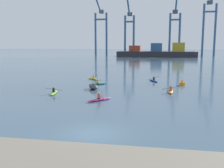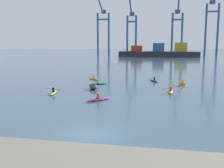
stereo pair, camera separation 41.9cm
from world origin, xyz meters
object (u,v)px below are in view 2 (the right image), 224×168
(gantry_crane_east_mid, at_px, (177,26))
(kayak_orange, at_px, (170,91))
(capsized_dinghy, at_px, (93,87))
(kayak_blue, at_px, (154,80))
(gantry_crane_west, at_px, (103,27))
(container_barge, at_px, (159,52))
(gantry_crane_east, at_px, (212,21))
(kayak_lime, at_px, (54,92))
(kayak_teal, at_px, (98,83))
(kayak_yellow, at_px, (94,79))
(gantry_crane_west_mid, at_px, (132,28))
(kayak_magenta, at_px, (99,99))
(channel_buoy, at_px, (183,83))

(gantry_crane_east_mid, distance_m, kayak_orange, 119.67)
(capsized_dinghy, xyz_separation_m, kayak_orange, (10.87, -0.53, -0.18))
(kayak_blue, bearing_deg, gantry_crane_west, 107.15)
(container_barge, bearing_deg, gantry_crane_east, 22.47)
(container_barge, relative_size, gantry_crane_west, 1.26)
(gantry_crane_west, xyz_separation_m, kayak_lime, (21.59, -125.00, -17.25))
(gantry_crane_east, xyz_separation_m, kayak_teal, (-37.58, -117.40, -19.54))
(kayak_yellow, bearing_deg, kayak_orange, -38.69)
(gantry_crane_east_mid, height_order, kayak_blue, gantry_crane_east_mid)
(gantry_crane_east, bearing_deg, capsized_dinghy, -107.00)
(capsized_dinghy, xyz_separation_m, kayak_teal, (-0.32, 4.43, -0.18))
(kayak_lime, relative_size, kayak_orange, 1.01)
(capsized_dinghy, bearing_deg, kayak_lime, -133.82)
(gantry_crane_west_mid, bearing_deg, kayak_blue, -81.30)
(gantry_crane_east, bearing_deg, gantry_crane_west, -178.89)
(gantry_crane_west, height_order, capsized_dinghy, gantry_crane_west)
(capsized_dinghy, distance_m, kayak_orange, 10.88)
(gantry_crane_west, bearing_deg, kayak_blue, -72.85)
(gantry_crane_east, xyz_separation_m, kayak_blue, (-28.85, -112.04, -19.54))
(gantry_crane_west, relative_size, kayak_orange, 9.91)
(kayak_magenta, bearing_deg, kayak_orange, 40.08)
(capsized_dinghy, bearing_deg, gantry_crane_east_mid, 81.37)
(kayak_yellow, height_order, kayak_teal, kayak_yellow)
(channel_buoy, bearing_deg, kayak_blue, 141.26)
(gantry_crane_east_mid, xyz_separation_m, kayak_orange, (-7.00, -118.30, -16.63))
(gantry_crane_west_mid, bearing_deg, capsized_dinghy, -86.11)
(kayak_yellow, distance_m, kayak_orange, 17.28)
(capsized_dinghy, distance_m, channel_buoy, 14.33)
(gantry_crane_west_mid, xyz_separation_m, kayak_yellow, (5.31, -106.26, -15.82))
(kayak_teal, bearing_deg, capsized_dinghy, -85.84)
(container_barge, xyz_separation_m, kayak_teal, (-8.63, -105.43, -2.35))
(gantry_crane_east, height_order, kayak_orange, gantry_crane_east)
(gantry_crane_west_mid, relative_size, kayak_yellow, 11.23)
(gantry_crane_west_mid, bearing_deg, kayak_yellow, -87.14)
(kayak_lime, height_order, kayak_magenta, kayak_magenta)
(kayak_yellow, bearing_deg, channel_buoy, -14.86)
(container_barge, relative_size, kayak_orange, 12.49)
(kayak_orange, bearing_deg, gantry_crane_east_mid, 86.61)
(gantry_crane_west, bearing_deg, kayak_lime, -80.20)
(gantry_crane_west_mid, bearing_deg, gantry_crane_west, 167.18)
(gantry_crane_east, relative_size, kayak_teal, 12.83)
(gantry_crane_east_mid, xyz_separation_m, kayak_magenta, (-15.27, -125.25, -16.63))
(gantry_crane_east, distance_m, kayak_magenta, 135.29)
(container_barge, xyz_separation_m, kayak_lime, (-12.52, -114.25, -2.35))
(kayak_blue, bearing_deg, capsized_dinghy, -130.64)
(kayak_lime, bearing_deg, kayak_magenta, -24.40)
(gantry_crane_west, bearing_deg, kayak_yellow, -78.13)
(channel_buoy, height_order, kayak_blue, channel_buoy)
(gantry_crane_east, bearing_deg, kayak_lime, -108.19)
(kayak_magenta, bearing_deg, kayak_blue, 71.44)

